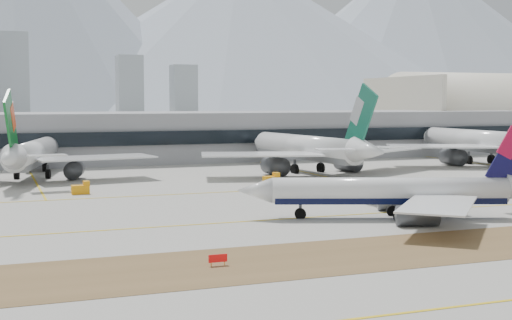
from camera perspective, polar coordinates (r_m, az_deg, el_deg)
name	(u,v)px	position (r m, az deg, el deg)	size (l,w,h in m)	color
ground	(264,215)	(117.58, 0.68, -4.41)	(3000.00, 3000.00, 0.00)	#A29F97
apron_markings	(472,301)	(71.13, 16.88, -10.74)	(360.00, 122.22, 0.06)	brown
taxiing_airliner	(401,192)	(116.08, 11.55, -2.54)	(49.81, 42.21, 17.35)	white
widebody_eva	(31,155)	(178.10, -17.55, 0.36)	(58.66, 58.44, 21.50)	white
widebody_cathay	(310,150)	(184.44, 4.35, 0.84)	(64.25, 63.23, 23.03)	white
widebody_china_air	(483,143)	(220.83, 17.70, 1.33)	(66.58, 64.93, 23.73)	white
terminal	(133,136)	(227.24, -9.85, 1.88)	(280.00, 43.10, 15.00)	gray
hangar	(493,145)	(313.25, 18.40, 1.14)	(91.00, 60.00, 60.00)	silver
hold_sign_left	(218,258)	(81.86, -3.07, -7.87)	(2.20, 0.15, 1.35)	red
gse_c	(272,179)	(160.27, 1.28, -1.56)	(3.55, 2.00, 2.60)	orange
gse_b	(81,189)	(147.60, -13.81, -2.25)	(3.55, 2.00, 2.60)	orange
mountain_ridge	(26,18)	(1522.95, -17.89, 10.72)	(2830.00, 1120.00, 470.00)	#9EA8B7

